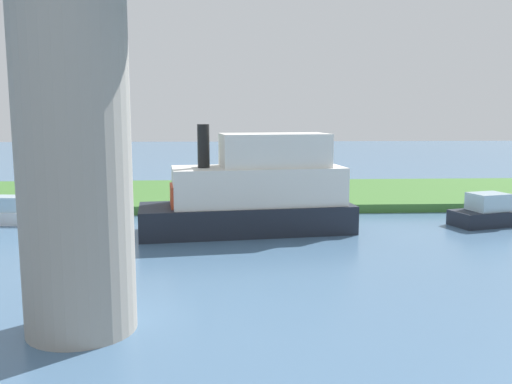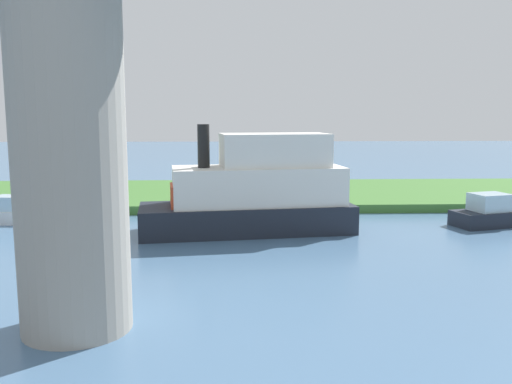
{
  "view_description": "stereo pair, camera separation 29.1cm",
  "coord_description": "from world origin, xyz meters",
  "px_view_note": "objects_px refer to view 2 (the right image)",
  "views": [
    {
      "loc": [
        -0.08,
        30.12,
        5.66
      ],
      "look_at": [
        -1.41,
        5.0,
        2.0
      ],
      "focal_mm": 38.11,
      "sensor_mm": 36.0,
      "label": 1
    },
    {
      "loc": [
        -0.37,
        30.13,
        5.66
      ],
      "look_at": [
        -1.41,
        5.0,
        2.0
      ],
      "focal_mm": 38.11,
      "sensor_mm": 36.0,
      "label": 2
    }
  ],
  "objects_px": {
    "skiff_small": "(19,213)",
    "mooring_post": "(184,194)",
    "person_on_bank": "(205,186)",
    "houseboat_blue": "(254,192)",
    "bridge_pylon": "(69,140)",
    "riverboat_paddlewheel": "(497,214)"
  },
  "relations": [
    {
      "from": "bridge_pylon",
      "to": "skiff_small",
      "type": "xyz_separation_m",
      "value": [
        7.03,
        -14.37,
        -4.5
      ]
    },
    {
      "from": "houseboat_blue",
      "to": "skiff_small",
      "type": "xyz_separation_m",
      "value": [
        12.13,
        -2.64,
        -1.41
      ]
    },
    {
      "from": "person_on_bank",
      "to": "mooring_post",
      "type": "distance_m",
      "value": 1.73
    },
    {
      "from": "mooring_post",
      "to": "skiff_small",
      "type": "bearing_deg",
      "value": 24.79
    },
    {
      "from": "person_on_bank",
      "to": "riverboat_paddlewheel",
      "type": "bearing_deg",
      "value": 156.32
    },
    {
      "from": "skiff_small",
      "to": "mooring_post",
      "type": "bearing_deg",
      "value": -155.21
    },
    {
      "from": "skiff_small",
      "to": "riverboat_paddlewheel",
      "type": "distance_m",
      "value": 24.62
    },
    {
      "from": "person_on_bank",
      "to": "skiff_small",
      "type": "height_order",
      "value": "person_on_bank"
    },
    {
      "from": "bridge_pylon",
      "to": "person_on_bank",
      "type": "distance_m",
      "value": 19.89
    },
    {
      "from": "skiff_small",
      "to": "person_on_bank",
      "type": "bearing_deg",
      "value": -151.91
    },
    {
      "from": "houseboat_blue",
      "to": "riverboat_paddlewheel",
      "type": "height_order",
      "value": "houseboat_blue"
    },
    {
      "from": "bridge_pylon",
      "to": "houseboat_blue",
      "type": "xyz_separation_m",
      "value": [
        -5.1,
        -11.73,
        -3.09
      ]
    },
    {
      "from": "skiff_small",
      "to": "riverboat_paddlewheel",
      "type": "bearing_deg",
      "value": 176.18
    },
    {
      "from": "bridge_pylon",
      "to": "skiff_small",
      "type": "distance_m",
      "value": 16.61
    },
    {
      "from": "person_on_bank",
      "to": "mooring_post",
      "type": "relative_size",
      "value": 1.88
    },
    {
      "from": "person_on_bank",
      "to": "riverboat_paddlewheel",
      "type": "height_order",
      "value": "person_on_bank"
    },
    {
      "from": "houseboat_blue",
      "to": "riverboat_paddlewheel",
      "type": "bearing_deg",
      "value": -175.41
    },
    {
      "from": "person_on_bank",
      "to": "bridge_pylon",
      "type": "bearing_deg",
      "value": 83.05
    },
    {
      "from": "person_on_bank",
      "to": "skiff_small",
      "type": "relative_size",
      "value": 0.32
    },
    {
      "from": "mooring_post",
      "to": "houseboat_blue",
      "type": "bearing_deg",
      "value": 121.36
    },
    {
      "from": "bridge_pylon",
      "to": "mooring_post",
      "type": "relative_size",
      "value": 13.53
    },
    {
      "from": "houseboat_blue",
      "to": "skiff_small",
      "type": "distance_m",
      "value": 12.5
    }
  ]
}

